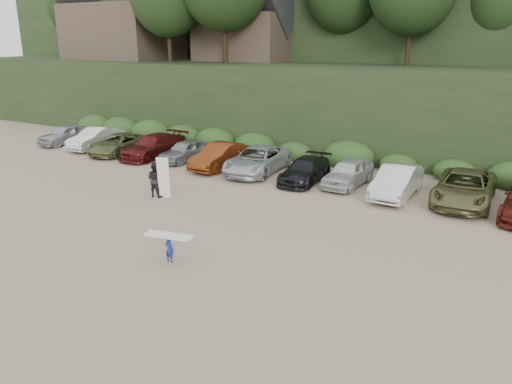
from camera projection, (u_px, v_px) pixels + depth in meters
The scene contains 5 objects.
ground at pixel (197, 235), 21.16m from camera, with size 120.00×120.00×0.00m, color tan.
hillside_backdrop at pixel (416, 2), 47.62m from camera, with size 90.00×41.50×28.00m.
parked_cars at pixel (269, 163), 30.17m from camera, with size 37.07×6.41×1.63m.
child_surfer at pixel (169, 243), 18.44m from camera, with size 1.89×0.86×1.10m.
adult_surfer at pixel (156, 179), 26.02m from camera, with size 1.38×0.77×2.19m.
Camera 1 is at (12.06, -15.73, 8.04)m, focal length 35.00 mm.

